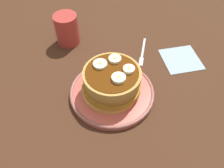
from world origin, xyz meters
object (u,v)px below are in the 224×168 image
at_px(coffee_mug, 67,28).
at_px(fork, 142,53).
at_px(plate, 112,92).
at_px(banana_slice_2, 100,64).
at_px(pancake_stack, 112,82).
at_px(banana_slice_1, 129,71).
at_px(banana_slice_3, 119,78).
at_px(napkin, 181,59).
at_px(banana_slice_0, 115,59).

distance_m(coffee_mug, fork, 0.25).
bearing_deg(fork, plate, 141.85).
relative_size(plate, banana_slice_2, 6.32).
distance_m(banana_slice_2, fork, 0.21).
bearing_deg(pancake_stack, banana_slice_2, 42.16).
xyz_separation_m(banana_slice_1, banana_slice_2, (0.03, 0.07, -0.00)).
xyz_separation_m(banana_slice_2, coffee_mug, (0.21, 0.09, -0.04)).
distance_m(pancake_stack, banana_slice_3, 0.05).
distance_m(banana_slice_1, banana_slice_2, 0.07).
bearing_deg(banana_slice_1, pancake_stack, 84.41).
bearing_deg(plate, pancake_stack, 139.77).
distance_m(plate, fork, 0.19).
relative_size(coffee_mug, fork, 0.86).
bearing_deg(banana_slice_1, banana_slice_2, 64.46).
distance_m(banana_slice_2, napkin, 0.28).
height_order(napkin, fork, fork).
bearing_deg(banana_slice_1, plate, 83.20).
bearing_deg(fork, banana_slice_0, 136.14).
distance_m(banana_slice_3, napkin, 0.27).
relative_size(banana_slice_0, banana_slice_3, 0.95).
bearing_deg(plate, banana_slice_3, -153.84).
bearing_deg(napkin, banana_slice_1, 120.66).
relative_size(banana_slice_2, banana_slice_3, 1.05).
xyz_separation_m(pancake_stack, coffee_mug, (0.24, 0.11, 0.00)).
relative_size(pancake_stack, banana_slice_1, 5.35).
bearing_deg(banana_slice_0, napkin, -72.98).
bearing_deg(fork, napkin, -110.74).
bearing_deg(coffee_mug, banana_slice_3, -155.13).
height_order(banana_slice_0, banana_slice_1, same).
bearing_deg(banana_slice_0, fork, -43.86).
distance_m(pancake_stack, coffee_mug, 0.27).
relative_size(banana_slice_3, fork, 0.27).
relative_size(pancake_stack, banana_slice_2, 4.38).
bearing_deg(plate, banana_slice_2, 43.76).
height_order(banana_slice_3, coffee_mug, same).
bearing_deg(banana_slice_1, coffee_mug, 31.68).
distance_m(banana_slice_2, banana_slice_3, 0.06).
distance_m(banana_slice_0, napkin, 0.24).
bearing_deg(napkin, fork, 69.26).
xyz_separation_m(pancake_stack, fork, (0.15, -0.12, -0.05)).
xyz_separation_m(plate, banana_slice_3, (-0.02, -0.01, 0.08)).
xyz_separation_m(plate, napkin, (0.11, -0.23, -0.01)).
distance_m(plate, coffee_mug, 0.27).
xyz_separation_m(pancake_stack, banana_slice_1, (-0.00, -0.04, 0.04)).
bearing_deg(coffee_mug, plate, -155.27).
relative_size(banana_slice_0, banana_slice_2, 0.90).
xyz_separation_m(plate, banana_slice_1, (-0.00, -0.04, 0.08)).
height_order(plate, banana_slice_2, banana_slice_2).
xyz_separation_m(pancake_stack, banana_slice_2, (0.03, 0.03, 0.04)).
xyz_separation_m(pancake_stack, banana_slice_3, (-0.02, -0.01, 0.04)).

